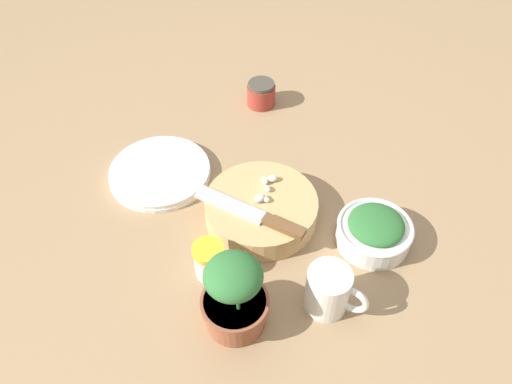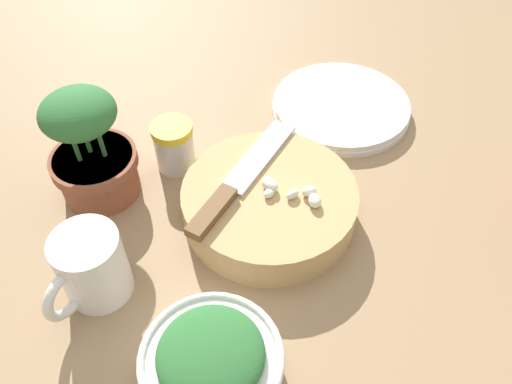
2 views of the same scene
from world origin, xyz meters
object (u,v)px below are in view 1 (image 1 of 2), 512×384
at_px(garlic_cloves, 265,189).
at_px(coffee_mug, 329,291).
at_px(cutting_board, 261,209).
at_px(plate_stack, 160,172).
at_px(chef_knife, 256,215).
at_px(herb_bowl, 374,231).
at_px(honey_jar, 261,94).
at_px(potted_herb, 235,298).
at_px(spice_jar, 209,260).

height_order(garlic_cloves, coffee_mug, coffee_mug).
xyz_separation_m(cutting_board, plate_stack, (0.20, 0.15, -0.02)).
xyz_separation_m(chef_knife, herb_bowl, (-0.11, -0.20, -0.02)).
relative_size(honey_jar, potted_herb, 0.44).
relative_size(garlic_cloves, potted_herb, 0.45).
relative_size(spice_jar, coffee_mug, 0.74).
xyz_separation_m(garlic_cloves, honey_jar, (0.32, -0.14, -0.03)).
height_order(garlic_cloves, potted_herb, potted_herb).
xyz_separation_m(honey_jar, potted_herb, (-0.53, 0.30, 0.04)).
height_order(plate_stack, honey_jar, honey_jar).
xyz_separation_m(garlic_cloves, herb_bowl, (-0.17, -0.15, -0.02)).
xyz_separation_m(cutting_board, honey_jar, (0.34, -0.16, 0.01)).
bearing_deg(spice_jar, cutting_board, -60.17).
height_order(chef_knife, herb_bowl, herb_bowl).
distance_m(garlic_cloves, coffee_mug, 0.25).
bearing_deg(coffee_mug, spice_jar, 47.22).
bearing_deg(plate_stack, herb_bowl, -137.05).
bearing_deg(plate_stack, potted_herb, -178.10).
bearing_deg(honey_jar, cutting_board, 154.87).
relative_size(cutting_board, honey_jar, 3.16).
bearing_deg(garlic_cloves, honey_jar, -23.75).
xyz_separation_m(chef_knife, plate_stack, (0.23, 0.12, -0.04)).
distance_m(garlic_cloves, honey_jar, 0.35).
height_order(cutting_board, garlic_cloves, garlic_cloves).
height_order(herb_bowl, honey_jar, herb_bowl).
relative_size(spice_jar, plate_stack, 0.33).
xyz_separation_m(herb_bowl, spice_jar, (0.06, 0.31, 0.01)).
bearing_deg(honey_jar, chef_knife, 153.41).
height_order(cutting_board, chef_knife, chef_knife).
height_order(spice_jar, coffee_mug, coffee_mug).
xyz_separation_m(chef_knife, coffee_mug, (-0.20, -0.05, -0.01)).
distance_m(coffee_mug, honey_jar, 0.59).
relative_size(chef_knife, herb_bowl, 1.41).
distance_m(cutting_board, plate_stack, 0.25).
distance_m(spice_jar, plate_stack, 0.28).
bearing_deg(potted_herb, herb_bowl, -81.60).
height_order(herb_bowl, coffee_mug, coffee_mug).
xyz_separation_m(chef_knife, spice_jar, (-0.05, 0.12, -0.02)).
distance_m(cutting_board, chef_knife, 0.05).
height_order(cutting_board, spice_jar, spice_jar).
xyz_separation_m(garlic_cloves, potted_herb, (-0.21, 0.16, 0.01)).
relative_size(chef_knife, coffee_mug, 2.05).
bearing_deg(chef_knife, potted_herb, -160.67).
distance_m(chef_knife, spice_jar, 0.13).
distance_m(chef_knife, garlic_cloves, 0.07).
bearing_deg(herb_bowl, honey_jar, 1.36).
bearing_deg(cutting_board, herb_bowl, -130.29).
distance_m(honey_jar, potted_herb, 0.61).
relative_size(cutting_board, plate_stack, 1.02).
relative_size(herb_bowl, coffee_mug, 1.46).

